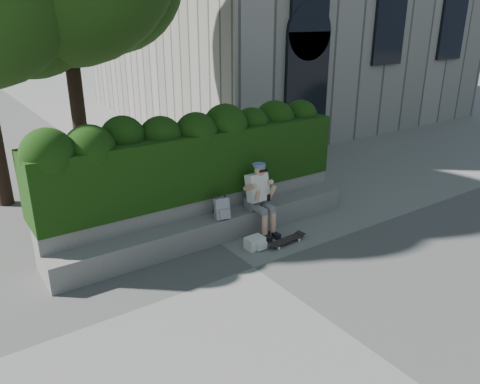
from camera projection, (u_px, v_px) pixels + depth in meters
ground at (254, 268)px, 7.79m from camera, size 80.00×80.00×0.00m
bench_ledge at (215, 229)px, 8.67m from camera, size 6.00×0.45×0.45m
planter_wall at (202, 213)px, 8.98m from camera, size 6.00×0.50×0.75m
hedge at (194, 162)px, 8.81m from camera, size 6.00×1.00×1.20m
person at (259, 196)px, 8.82m from camera, size 0.40×0.76×1.38m
skateboard at (286, 240)px, 8.59m from camera, size 0.76×0.25×0.08m
backpack_plaid at (222, 209)px, 8.50m from camera, size 0.29×0.20×0.39m
backpack_ground at (255, 243)px, 8.40m from camera, size 0.35×0.25×0.22m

